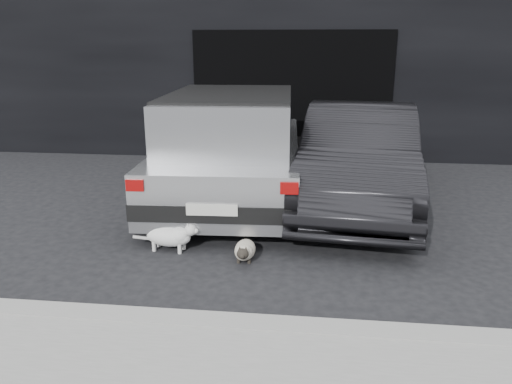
# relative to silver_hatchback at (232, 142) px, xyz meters

# --- Properties ---
(ground) EXTENTS (80.00, 80.00, 0.00)m
(ground) POSITION_rel_silver_hatchback_xyz_m (-0.24, -1.17, -0.91)
(ground) COLOR black
(ground) RESTS_ON ground
(building_facade) EXTENTS (34.00, 4.00, 5.00)m
(building_facade) POSITION_rel_silver_hatchback_xyz_m (0.76, 4.83, 1.59)
(building_facade) COLOR black
(building_facade) RESTS_ON ground
(garage_opening) EXTENTS (4.00, 0.10, 2.60)m
(garage_opening) POSITION_rel_silver_hatchback_xyz_m (0.76, 2.82, 0.39)
(garage_opening) COLOR black
(garage_opening) RESTS_ON ground
(curb) EXTENTS (18.00, 0.25, 0.12)m
(curb) POSITION_rel_silver_hatchback_xyz_m (0.76, -3.77, -0.85)
(curb) COLOR gray
(curb) RESTS_ON ground
(silver_hatchback) EXTENTS (2.41, 4.59, 1.66)m
(silver_hatchback) POSITION_rel_silver_hatchback_xyz_m (0.00, 0.00, 0.00)
(silver_hatchback) COLOR #A6A8AB
(silver_hatchback) RESTS_ON ground
(second_car) EXTENTS (2.00, 4.62, 1.48)m
(second_car) POSITION_rel_silver_hatchback_xyz_m (1.91, -0.06, -0.17)
(second_car) COLOR black
(second_car) RESTS_ON ground
(cat_siamese) EXTENTS (0.25, 0.71, 0.24)m
(cat_siamese) POSITION_rel_silver_hatchback_xyz_m (0.50, -2.29, -0.80)
(cat_siamese) COLOR beige
(cat_siamese) RESTS_ON ground
(cat_white) EXTENTS (0.82, 0.34, 0.38)m
(cat_white) POSITION_rel_silver_hatchback_xyz_m (-0.39, -2.13, -0.72)
(cat_white) COLOR white
(cat_white) RESTS_ON ground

